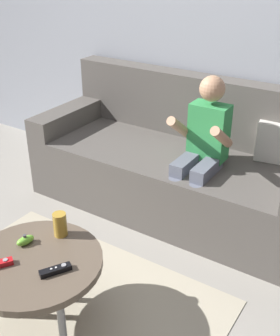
{
  "coord_description": "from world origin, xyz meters",
  "views": [
    {
      "loc": [
        1.24,
        -0.84,
        1.67
      ],
      "look_at": [
        0.15,
        0.86,
        0.62
      ],
      "focal_mm": 45.67,
      "sensor_mm": 36.0,
      "label": 1
    }
  ],
  "objects_px": {
    "nunchuk_lime": "(25,240)",
    "coffee_table": "(36,266)",
    "game_remote_black_far_corner": "(56,270)",
    "couch": "(179,166)",
    "person_seated_on_couch": "(202,148)",
    "soda_can": "(60,224)"
  },
  "relations": [
    {
      "from": "person_seated_on_couch",
      "to": "coffee_table",
      "type": "distance_m",
      "value": 1.21
    },
    {
      "from": "person_seated_on_couch",
      "to": "game_remote_black_far_corner",
      "type": "bearing_deg",
      "value": -95.87
    },
    {
      "from": "coffee_table",
      "to": "soda_can",
      "type": "distance_m",
      "value": 0.23
    },
    {
      "from": "coffee_table",
      "to": "person_seated_on_couch",
      "type": "bearing_deg",
      "value": 77.42
    },
    {
      "from": "couch",
      "to": "coffee_table",
      "type": "xyz_separation_m",
      "value": [
        -0.02,
        -1.35,
        0.06
      ]
    },
    {
      "from": "coffee_table",
      "to": "nunchuk_lime",
      "type": "bearing_deg",
      "value": 153.23
    },
    {
      "from": "nunchuk_lime",
      "to": "soda_can",
      "type": "bearing_deg",
      "value": 57.76
    },
    {
      "from": "soda_can",
      "to": "couch",
      "type": "bearing_deg",
      "value": 87.69
    },
    {
      "from": "couch",
      "to": "game_remote_black_far_corner",
      "type": "distance_m",
      "value": 1.37
    },
    {
      "from": "nunchuk_lime",
      "to": "game_remote_black_far_corner",
      "type": "bearing_deg",
      "value": -15.37
    },
    {
      "from": "person_seated_on_couch",
      "to": "nunchuk_lime",
      "type": "bearing_deg",
      "value": -108.89
    },
    {
      "from": "person_seated_on_couch",
      "to": "couch",
      "type": "bearing_deg",
      "value": 142.51
    },
    {
      "from": "game_remote_black_far_corner",
      "to": "soda_can",
      "type": "height_order",
      "value": "soda_can"
    },
    {
      "from": "game_remote_black_far_corner",
      "to": "person_seated_on_couch",
      "type": "bearing_deg",
      "value": 84.13
    },
    {
      "from": "coffee_table",
      "to": "nunchuk_lime",
      "type": "xyz_separation_m",
      "value": [
        -0.12,
        0.06,
        0.06
      ]
    },
    {
      "from": "couch",
      "to": "soda_can",
      "type": "bearing_deg",
      "value": -92.31
    },
    {
      "from": "nunchuk_lime",
      "to": "coffee_table",
      "type": "bearing_deg",
      "value": -26.77
    },
    {
      "from": "person_seated_on_couch",
      "to": "coffee_table",
      "type": "relative_size",
      "value": 1.61
    },
    {
      "from": "person_seated_on_couch",
      "to": "coffee_table",
      "type": "bearing_deg",
      "value": -102.58
    },
    {
      "from": "game_remote_black_far_corner",
      "to": "couch",
      "type": "bearing_deg",
      "value": 95.02
    },
    {
      "from": "nunchuk_lime",
      "to": "game_remote_black_far_corner",
      "type": "height_order",
      "value": "nunchuk_lime"
    },
    {
      "from": "game_remote_black_far_corner",
      "to": "soda_can",
      "type": "bearing_deg",
      "value": 127.45
    }
  ]
}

